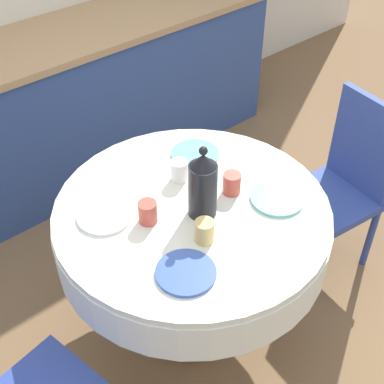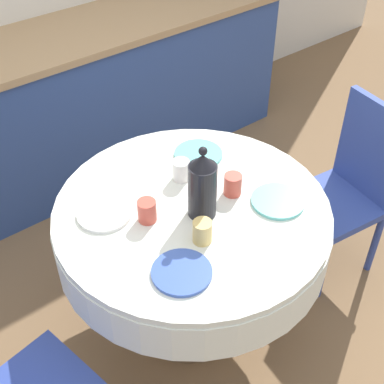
{
  "view_description": "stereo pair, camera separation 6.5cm",
  "coord_description": "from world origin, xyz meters",
  "views": [
    {
      "loc": [
        -1.01,
        -1.19,
        2.2
      ],
      "look_at": [
        0.0,
        0.0,
        0.85
      ],
      "focal_mm": 50.0,
      "sensor_mm": 36.0,
      "label": 1
    },
    {
      "loc": [
        -0.96,
        -1.23,
        2.2
      ],
      "look_at": [
        0.0,
        0.0,
        0.85
      ],
      "focal_mm": 50.0,
      "sensor_mm": 36.0,
      "label": 2
    }
  ],
  "objects": [
    {
      "name": "ground_plane",
      "position": [
        0.0,
        0.0,
        0.0
      ],
      "size": [
        12.0,
        12.0,
        0.0
      ],
      "primitive_type": "plane",
      "color": "brown"
    },
    {
      "name": "kitchen_counter",
      "position": [
        0.0,
        1.42,
        0.47
      ],
      "size": [
        3.24,
        0.64,
        0.94
      ],
      "color": "#2D4784",
      "rests_on": "ground_plane"
    },
    {
      "name": "dining_table",
      "position": [
        0.0,
        0.0,
        0.64
      ],
      "size": [
        1.12,
        1.12,
        0.77
      ],
      "color": "brown",
      "rests_on": "ground_plane"
    },
    {
      "name": "chair_left",
      "position": [
        0.9,
        -0.11,
        0.51
      ],
      "size": [
        0.45,
        0.45,
        0.94
      ],
      "rotation": [
        0.0,
        0.0,
        1.44
      ],
      "color": "#2D428E",
      "rests_on": "ground_plane"
    },
    {
      "name": "plate_near_left",
      "position": [
        -0.24,
        -0.25,
        0.78
      ],
      "size": [
        0.21,
        0.21,
        0.01
      ],
      "primitive_type": "cylinder",
      "color": "#3856AD",
      "rests_on": "dining_table"
    },
    {
      "name": "cup_near_left",
      "position": [
        -0.08,
        -0.17,
        0.82
      ],
      "size": [
        0.07,
        0.07,
        0.09
      ],
      "primitive_type": "cylinder",
      "color": "#DBB766",
      "rests_on": "dining_table"
    },
    {
      "name": "plate_near_right",
      "position": [
        0.29,
        -0.19,
        0.78
      ],
      "size": [
        0.21,
        0.21,
        0.01
      ],
      "primitive_type": "cylinder",
      "color": "#60BCB7",
      "rests_on": "dining_table"
    },
    {
      "name": "cup_near_right",
      "position": [
        0.18,
        -0.03,
        0.82
      ],
      "size": [
        0.07,
        0.07,
        0.09
      ],
      "primitive_type": "cylinder",
      "color": "#CC4C3D",
      "rests_on": "dining_table"
    },
    {
      "name": "plate_far_left",
      "position": [
        -0.3,
        0.18,
        0.78
      ],
      "size": [
        0.21,
        0.21,
        0.01
      ],
      "primitive_type": "cylinder",
      "color": "white",
      "rests_on": "dining_table"
    },
    {
      "name": "cup_far_left",
      "position": [
        -0.18,
        0.05,
        0.82
      ],
      "size": [
        0.07,
        0.07,
        0.09
      ],
      "primitive_type": "cylinder",
      "color": "#CC4C3D",
      "rests_on": "dining_table"
    },
    {
      "name": "plate_far_right",
      "position": [
        0.23,
        0.25,
        0.78
      ],
      "size": [
        0.21,
        0.21,
        0.01
      ],
      "primitive_type": "cylinder",
      "color": "#60BCB7",
      "rests_on": "dining_table"
    },
    {
      "name": "cup_far_right",
      "position": [
        0.07,
        0.17,
        0.82
      ],
      "size": [
        0.07,
        0.07,
        0.09
      ],
      "primitive_type": "cylinder",
      "color": "white",
      "rests_on": "dining_table"
    },
    {
      "name": "coffee_carafe",
      "position": [
        0.01,
        -0.05,
        0.91
      ],
      "size": [
        0.11,
        0.11,
        0.32
      ],
      "color": "black",
      "rests_on": "dining_table"
    }
  ]
}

